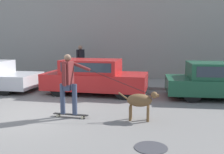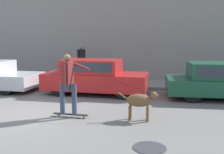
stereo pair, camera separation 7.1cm
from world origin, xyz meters
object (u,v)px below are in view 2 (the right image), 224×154
(parked_car_1, at_px, (95,77))
(pedestrian_with_bag, at_px, (81,61))
(skateboarder, at_px, (68,82))
(dog, at_px, (140,101))

(parked_car_1, distance_m, pedestrian_with_bag, 2.86)
(parked_car_1, relative_size, pedestrian_with_bag, 2.35)
(skateboarder, relative_size, pedestrian_with_bag, 1.61)
(dog, bearing_deg, skateboarder, -179.13)
(dog, relative_size, pedestrian_with_bag, 0.63)
(parked_car_1, distance_m, dog, 3.65)
(dog, bearing_deg, parked_car_1, 122.08)
(parked_car_1, bearing_deg, pedestrian_with_bag, 119.59)
(skateboarder, height_order, pedestrian_with_bag, pedestrian_with_bag)
(dog, height_order, pedestrian_with_bag, pedestrian_with_bag)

